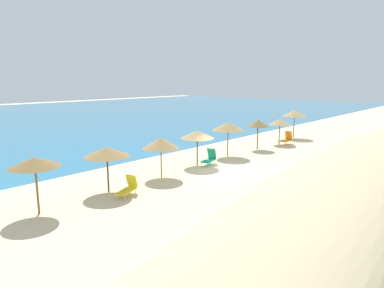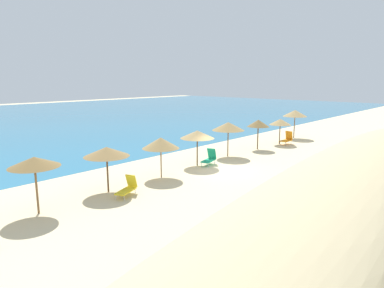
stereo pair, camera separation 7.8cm
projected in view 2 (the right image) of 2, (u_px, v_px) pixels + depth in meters
ground_plane at (220, 170)px, 22.90m from camera, size 160.00×160.00×0.00m
sea_water at (0, 121)px, 49.93m from camera, size 160.00×69.07×0.01m
dune_ridge at (347, 188)px, 15.08m from camera, size 42.98×9.77×2.55m
beach_umbrella_1 at (34, 162)px, 15.01m from camera, size 2.24×2.24×2.66m
beach_umbrella_2 at (107, 152)px, 18.05m from camera, size 2.45×2.45×2.50m
beach_umbrella_3 at (161, 143)px, 20.78m from camera, size 2.29×2.29×2.54m
beach_umbrella_4 at (197, 134)px, 23.73m from camera, size 2.41×2.41×2.52m
beach_umbrella_5 at (228, 126)px, 26.55m from camera, size 2.55×2.55×2.75m
beach_umbrella_6 at (258, 123)px, 29.40m from camera, size 1.92×1.92×2.62m
beach_umbrella_7 at (280, 122)px, 31.77m from camera, size 2.04×2.04×2.41m
beach_umbrella_8 at (295, 113)px, 35.08m from camera, size 2.46×2.46×2.95m
lounge_chair_0 at (209, 158)px, 24.24m from camera, size 1.55×0.98×1.15m
lounge_chair_1 at (287, 139)px, 32.01m from camera, size 1.39×0.67×1.22m
lounge_chair_2 at (127, 188)px, 17.79m from camera, size 1.56×1.09×1.04m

